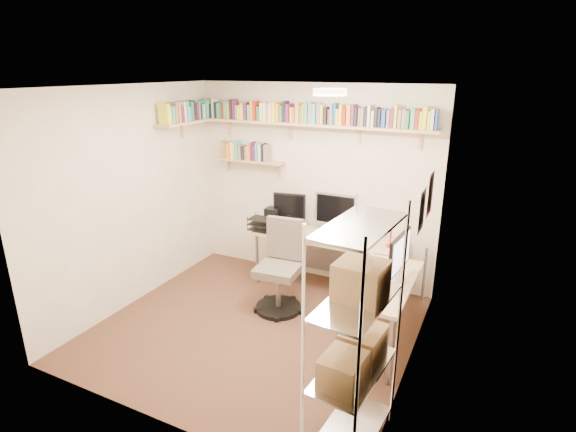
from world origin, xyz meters
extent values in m
plane|color=#482A1F|center=(0.00, 0.00, 0.00)|extent=(3.20, 3.20, 0.00)
cube|color=beige|center=(0.00, 1.50, 1.25)|extent=(3.20, 0.04, 2.50)
cube|color=beige|center=(-1.60, 0.00, 1.25)|extent=(0.04, 3.00, 2.50)
cube|color=beige|center=(1.60, 0.00, 1.25)|extent=(0.04, 3.00, 2.50)
cube|color=beige|center=(0.00, -1.50, 1.25)|extent=(3.20, 0.04, 2.50)
cube|color=white|center=(0.00, 0.00, 2.50)|extent=(3.20, 3.00, 0.04)
cube|color=white|center=(1.59, 0.55, 1.55)|extent=(0.01, 0.30, 0.42)
cube|color=silver|center=(1.59, 0.15, 1.50)|extent=(0.01, 0.28, 0.38)
cylinder|color=#FFEAC6|center=(0.70, 0.20, 2.46)|extent=(0.30, 0.30, 0.06)
cube|color=#DBA97B|center=(0.00, 1.38, 2.02)|extent=(3.05, 0.25, 0.03)
cube|color=#DBA97B|center=(-1.48, 0.95, 2.02)|extent=(0.25, 1.00, 0.03)
cube|color=#DBA97B|center=(-0.85, 1.40, 1.50)|extent=(0.95, 0.20, 0.02)
cube|color=#DBA97B|center=(-1.20, 1.44, 1.95)|extent=(0.03, 0.20, 0.20)
cube|color=#DBA97B|center=(-0.30, 1.44, 1.95)|extent=(0.03, 0.20, 0.20)
cube|color=#DBA97B|center=(0.60, 1.44, 1.95)|extent=(0.03, 0.20, 0.20)
cube|color=#DBA97B|center=(1.30, 1.44, 1.95)|extent=(0.03, 0.20, 0.20)
cube|color=orange|center=(-1.47, 1.38, 2.16)|extent=(0.02, 0.11, 0.24)
cube|color=teal|center=(-1.42, 1.38, 2.15)|extent=(0.04, 0.13, 0.22)
cube|color=black|center=(-1.38, 1.38, 2.13)|extent=(0.03, 0.14, 0.18)
cube|color=beige|center=(-1.35, 1.38, 2.16)|extent=(0.02, 0.13, 0.25)
cube|color=black|center=(-1.32, 1.38, 2.14)|extent=(0.03, 0.12, 0.21)
cube|color=teal|center=(-1.27, 1.38, 2.13)|extent=(0.03, 0.14, 0.19)
cube|color=#2B8148|center=(-1.23, 1.38, 2.14)|extent=(0.03, 0.15, 0.21)
cube|color=#A52116|center=(-1.20, 1.38, 2.14)|extent=(0.02, 0.13, 0.20)
cube|color=teal|center=(-1.16, 1.38, 2.14)|extent=(0.04, 0.13, 0.22)
cube|color=orange|center=(-1.12, 1.38, 2.14)|extent=(0.03, 0.14, 0.21)
cube|color=black|center=(-1.08, 1.38, 2.16)|extent=(0.04, 0.12, 0.25)
cube|color=#621A4D|center=(-1.04, 1.38, 2.16)|extent=(0.03, 0.12, 0.24)
cube|color=gray|center=(-0.99, 1.38, 2.12)|extent=(0.03, 0.13, 0.18)
cube|color=yellow|center=(-0.96, 1.38, 2.12)|extent=(0.03, 0.13, 0.17)
cube|color=yellow|center=(-0.92, 1.38, 2.14)|extent=(0.04, 0.11, 0.20)
cube|color=#621A4D|center=(-0.86, 1.38, 2.14)|extent=(0.04, 0.13, 0.21)
cube|color=teal|center=(-0.81, 1.38, 2.13)|extent=(0.03, 0.13, 0.19)
cube|color=orange|center=(-0.77, 1.38, 2.15)|extent=(0.04, 0.13, 0.23)
cube|color=#A52116|center=(-0.73, 1.38, 2.15)|extent=(0.04, 0.14, 0.24)
cube|color=#2B8148|center=(-0.68, 1.38, 2.12)|extent=(0.03, 0.11, 0.17)
cube|color=beige|center=(-0.63, 1.38, 2.14)|extent=(0.04, 0.11, 0.22)
cube|color=beige|center=(-0.58, 1.38, 2.14)|extent=(0.04, 0.14, 0.21)
cube|color=orange|center=(-0.54, 1.38, 2.14)|extent=(0.03, 0.12, 0.20)
cube|color=beige|center=(-0.50, 1.38, 2.15)|extent=(0.04, 0.14, 0.22)
cube|color=yellow|center=(-0.45, 1.38, 2.15)|extent=(0.04, 0.14, 0.23)
cube|color=orange|center=(-0.40, 1.38, 2.14)|extent=(0.04, 0.13, 0.21)
cube|color=#2B8148|center=(-0.35, 1.38, 2.13)|extent=(0.03, 0.14, 0.20)
cube|color=black|center=(-0.31, 1.38, 2.16)|extent=(0.04, 0.13, 0.25)
cube|color=#621A4D|center=(-0.27, 1.38, 2.14)|extent=(0.04, 0.15, 0.22)
cube|color=orange|center=(-0.22, 1.38, 2.12)|extent=(0.03, 0.13, 0.18)
cube|color=gray|center=(-0.18, 1.38, 2.12)|extent=(0.02, 0.15, 0.17)
cube|color=orange|center=(-0.14, 1.38, 2.15)|extent=(0.04, 0.13, 0.23)
cube|color=#2B8148|center=(-0.09, 1.38, 2.14)|extent=(0.04, 0.11, 0.20)
cube|color=orange|center=(-0.06, 1.38, 2.15)|extent=(0.02, 0.13, 0.23)
cube|color=teal|center=(-0.02, 1.38, 2.15)|extent=(0.03, 0.14, 0.24)
cube|color=gray|center=(0.03, 1.38, 2.16)|extent=(0.04, 0.14, 0.25)
cube|color=teal|center=(0.08, 1.38, 2.15)|extent=(0.04, 0.15, 0.23)
cube|color=gray|center=(0.13, 1.38, 2.15)|extent=(0.04, 0.11, 0.24)
cube|color=yellow|center=(0.17, 1.38, 2.14)|extent=(0.03, 0.12, 0.22)
cube|color=black|center=(0.22, 1.38, 2.13)|extent=(0.04, 0.14, 0.20)
cube|color=#A52116|center=(0.27, 1.38, 2.12)|extent=(0.03, 0.13, 0.17)
cube|color=teal|center=(0.30, 1.38, 2.15)|extent=(0.02, 0.15, 0.23)
cube|color=#2045A7|center=(0.33, 1.38, 2.16)|extent=(0.03, 0.12, 0.24)
cube|color=orange|center=(0.37, 1.38, 2.13)|extent=(0.03, 0.14, 0.18)
cube|color=yellow|center=(0.41, 1.38, 2.15)|extent=(0.03, 0.14, 0.23)
cube|color=#A52116|center=(0.45, 1.38, 2.13)|extent=(0.03, 0.11, 0.20)
cube|color=orange|center=(0.50, 1.38, 2.15)|extent=(0.04, 0.11, 0.23)
cube|color=#621A4D|center=(0.55, 1.38, 2.15)|extent=(0.04, 0.14, 0.24)
cube|color=black|center=(0.59, 1.38, 2.14)|extent=(0.03, 0.15, 0.21)
cube|color=gray|center=(0.63, 1.38, 2.14)|extent=(0.02, 0.12, 0.20)
cube|color=gray|center=(0.66, 1.38, 2.14)|extent=(0.03, 0.12, 0.20)
cube|color=black|center=(0.71, 1.38, 2.15)|extent=(0.04, 0.12, 0.22)
cube|color=beige|center=(0.74, 1.38, 2.15)|extent=(0.03, 0.15, 0.24)
cube|color=beige|center=(0.78, 1.38, 2.12)|extent=(0.03, 0.13, 0.18)
cube|color=black|center=(0.82, 1.38, 2.14)|extent=(0.04, 0.14, 0.21)
cube|color=black|center=(0.86, 1.38, 2.13)|extent=(0.03, 0.15, 0.20)
cube|color=#2045A7|center=(0.91, 1.38, 2.13)|extent=(0.04, 0.15, 0.20)
cube|color=gray|center=(0.96, 1.38, 2.13)|extent=(0.03, 0.13, 0.19)
cube|color=#621A4D|center=(1.00, 1.38, 2.14)|extent=(0.04, 0.13, 0.21)
cube|color=yellow|center=(1.04, 1.38, 2.16)|extent=(0.03, 0.11, 0.25)
cube|color=gray|center=(1.08, 1.38, 2.13)|extent=(0.04, 0.11, 0.20)
cube|color=gray|center=(1.13, 1.38, 2.14)|extent=(0.04, 0.13, 0.20)
cube|color=#2B8148|center=(1.17, 1.38, 2.13)|extent=(0.03, 0.14, 0.19)
cube|color=teal|center=(1.22, 1.38, 2.14)|extent=(0.04, 0.13, 0.22)
cube|color=#A52116|center=(1.27, 1.38, 2.14)|extent=(0.04, 0.12, 0.21)
cube|color=yellow|center=(1.30, 1.38, 2.13)|extent=(0.02, 0.11, 0.19)
cube|color=yellow|center=(1.35, 1.38, 2.16)|extent=(0.04, 0.14, 0.24)
cube|color=yellow|center=(1.39, 1.38, 2.13)|extent=(0.03, 0.13, 0.19)
cube|color=beige|center=(1.42, 1.38, 2.14)|extent=(0.03, 0.13, 0.21)
cube|color=#2045A7|center=(1.47, 1.38, 2.14)|extent=(0.02, 0.13, 0.21)
cube|color=yellow|center=(-1.48, 0.52, 2.15)|extent=(0.15, 0.04, 0.24)
cube|color=yellow|center=(-1.48, 0.57, 2.14)|extent=(0.13, 0.02, 0.20)
cube|color=teal|center=(-1.48, 0.61, 2.13)|extent=(0.14, 0.04, 0.19)
cube|color=gray|center=(-1.48, 0.65, 2.14)|extent=(0.15, 0.02, 0.20)
cube|color=gray|center=(-1.48, 0.69, 2.16)|extent=(0.12, 0.03, 0.24)
cube|color=orange|center=(-1.48, 0.73, 2.15)|extent=(0.14, 0.03, 0.23)
cube|color=#621A4D|center=(-1.48, 0.78, 2.13)|extent=(0.14, 0.04, 0.19)
cube|color=beige|center=(-1.48, 0.84, 2.15)|extent=(0.13, 0.04, 0.23)
cube|color=teal|center=(-1.48, 0.89, 2.16)|extent=(0.13, 0.04, 0.25)
cube|color=teal|center=(-1.48, 0.93, 2.12)|extent=(0.12, 0.04, 0.17)
cube|color=#2B8148|center=(-1.48, 0.98, 2.15)|extent=(0.13, 0.04, 0.23)
cube|color=black|center=(-1.48, 1.03, 2.16)|extent=(0.11, 0.04, 0.24)
cube|color=#621A4D|center=(-1.48, 1.08, 2.14)|extent=(0.13, 0.04, 0.20)
cube|color=teal|center=(-1.48, 1.12, 2.15)|extent=(0.14, 0.02, 0.22)
cube|color=black|center=(-1.48, 1.16, 2.13)|extent=(0.12, 0.04, 0.18)
cube|color=beige|center=(-1.48, 1.21, 2.13)|extent=(0.15, 0.03, 0.18)
cube|color=#2B8148|center=(-1.48, 1.23, 2.13)|extent=(0.12, 0.02, 0.20)
cube|color=teal|center=(-1.48, 1.27, 2.14)|extent=(0.15, 0.03, 0.21)
cube|color=teal|center=(-1.48, 1.31, 2.15)|extent=(0.13, 0.03, 0.23)
cube|color=#2B8148|center=(-1.48, 1.34, 2.15)|extent=(0.13, 0.02, 0.23)
cube|color=gray|center=(-1.48, 1.37, 2.14)|extent=(0.13, 0.03, 0.21)
cube|color=orange|center=(-1.27, 1.40, 1.63)|extent=(0.02, 0.11, 0.23)
cube|color=gray|center=(-1.22, 1.40, 1.62)|extent=(0.04, 0.15, 0.21)
cube|color=orange|center=(-1.17, 1.40, 1.61)|extent=(0.04, 0.11, 0.20)
cube|color=orange|center=(-1.14, 1.40, 1.62)|extent=(0.02, 0.12, 0.22)
cube|color=beige|center=(-1.10, 1.40, 1.62)|extent=(0.02, 0.14, 0.22)
cube|color=yellow|center=(-1.07, 1.40, 1.61)|extent=(0.02, 0.12, 0.20)
cube|color=teal|center=(-1.03, 1.40, 1.63)|extent=(0.04, 0.12, 0.24)
cube|color=gray|center=(-0.98, 1.40, 1.61)|extent=(0.04, 0.12, 0.19)
cube|color=black|center=(-0.93, 1.40, 1.60)|extent=(0.04, 0.14, 0.18)
cube|color=gray|center=(-0.89, 1.40, 1.60)|extent=(0.04, 0.12, 0.17)
cube|color=orange|center=(-0.84, 1.40, 1.61)|extent=(0.04, 0.14, 0.20)
cube|color=#621A4D|center=(-0.80, 1.40, 1.63)|extent=(0.02, 0.13, 0.24)
cube|color=#621A4D|center=(-0.76, 1.40, 1.61)|extent=(0.03, 0.13, 0.20)
cube|color=teal|center=(-0.73, 1.40, 1.63)|extent=(0.03, 0.13, 0.23)
cube|color=beige|center=(-0.68, 1.40, 1.62)|extent=(0.04, 0.12, 0.22)
cube|color=black|center=(-0.64, 1.40, 1.63)|extent=(0.03, 0.12, 0.23)
cube|color=gray|center=(-0.60, 1.40, 1.62)|extent=(0.04, 0.13, 0.22)
cube|color=tan|center=(0.35, 1.18, 0.69)|extent=(1.82, 0.58, 0.04)
cube|color=tan|center=(1.26, 0.29, 0.69)|extent=(0.58, 1.25, 0.04)
cylinder|color=gray|center=(-0.51, 0.94, 0.34)|extent=(0.04, 0.04, 0.67)
cylinder|color=gray|center=(-0.51, 1.42, 0.34)|extent=(0.04, 0.04, 0.67)
cylinder|color=gray|center=(1.50, 1.42, 0.34)|extent=(0.04, 0.04, 0.67)
cylinder|color=gray|center=(1.02, -0.29, 0.34)|extent=(0.04, 0.04, 0.67)
cylinder|color=gray|center=(1.50, -0.29, 0.34)|extent=(0.04, 0.04, 0.67)
cube|color=gray|center=(0.35, 1.43, 0.38)|extent=(1.73, 0.02, 0.53)
cube|color=silver|center=(0.40, 1.30, 1.03)|extent=(0.53, 0.03, 0.40)
cube|color=black|center=(0.40, 1.28, 1.03)|extent=(0.48, 0.00, 0.35)
cube|color=black|center=(-0.23, 1.30, 0.99)|extent=(0.42, 0.03, 0.33)
cube|color=black|center=(1.39, 0.34, 1.01)|extent=(0.03, 0.56, 0.36)
cube|color=white|center=(1.38, 0.34, 1.01)|extent=(0.00, 0.50, 0.31)
cube|color=white|center=(0.40, 1.01, 0.72)|extent=(0.40, 0.12, 0.01)
cube|color=white|center=(1.12, 0.34, 0.72)|extent=(0.12, 0.38, 0.01)
cylinder|color=red|center=(1.12, 1.18, 0.72)|extent=(0.10, 0.10, 0.02)
cylinder|color=red|center=(1.12, 1.18, 0.86)|extent=(0.02, 0.02, 0.27)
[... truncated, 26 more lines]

